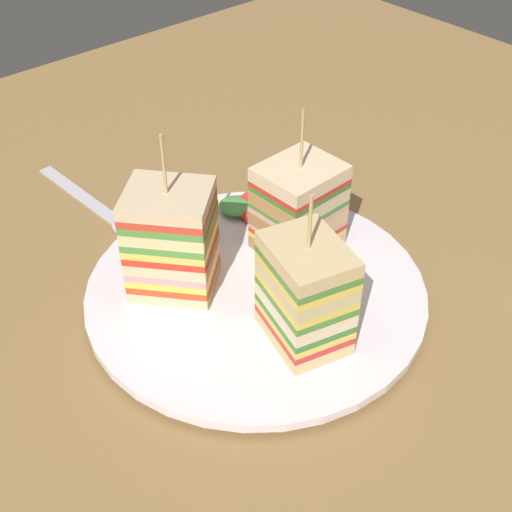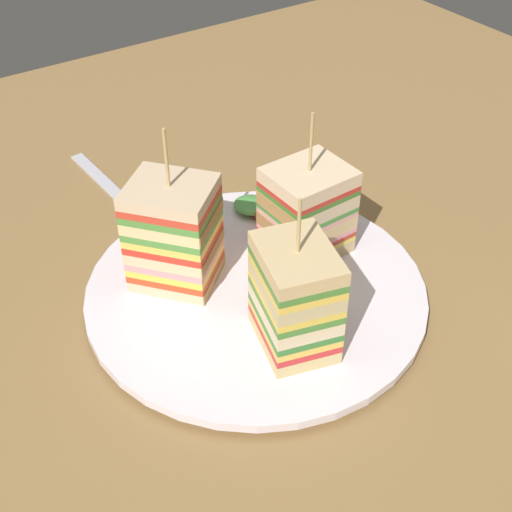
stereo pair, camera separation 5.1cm
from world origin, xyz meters
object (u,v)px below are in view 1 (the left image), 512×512
Objects in this scene: sandwich_wedge_2 at (305,294)px; spoon at (115,217)px; sandwich_wedge_1 at (172,241)px; plate at (256,292)px; sandwich_wedge_0 at (298,208)px.

spoon is (-1.61, 21.91, -4.87)cm from sandwich_wedge_2.
spoon is at bearing 19.69° from sandwich_wedge_2.
spoon is at bearing 130.81° from sandwich_wedge_1.
plate is at bearing 6.61° from spoon.
sandwich_wedge_1 is 10.88cm from sandwich_wedge_2.
sandwich_wedge_1 reaches higher than spoon.
sandwich_wedge_0 is 17.16cm from spoon.
sandwich_wedge_0 is 0.76× the size of spoon.
sandwich_wedge_0 is at bearing 28.12° from spoon.
plate is at bearing 6.43° from sandwich_wedge_2.
sandwich_wedge_1 is 1.08× the size of sandwich_wedge_2.
plate is 1.62× the size of spoon.
sandwich_wedge_0 reaches higher than sandwich_wedge_2.
sandwich_wedge_2 is (3.39, -10.33, -0.20)cm from sandwich_wedge_1.
sandwich_wedge_0 is (5.88, 1.66, 4.19)cm from plate.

